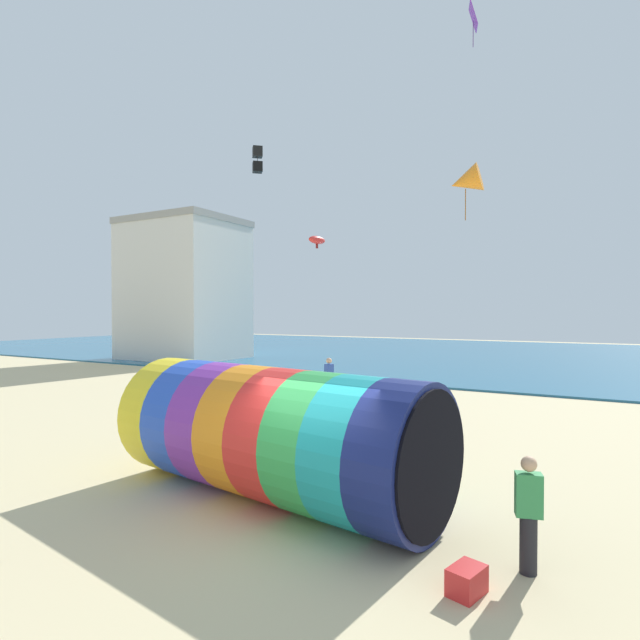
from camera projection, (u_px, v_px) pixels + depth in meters
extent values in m
plane|color=#CCBA8C|center=(315.00, 528.00, 8.57)|extent=(120.00, 120.00, 0.00)
cube|color=#236084|center=(536.00, 357.00, 40.37)|extent=(120.00, 40.00, 0.10)
cylinder|color=yellow|center=(178.00, 414.00, 11.80)|extent=(1.25, 2.71, 2.61)
cylinder|color=blue|center=(202.00, 418.00, 11.28)|extent=(1.25, 2.71, 2.61)
cylinder|color=purple|center=(228.00, 424.00, 10.75)|extent=(1.25, 2.71, 2.61)
cylinder|color=orange|center=(256.00, 429.00, 10.22)|extent=(1.25, 2.71, 2.61)
cylinder|color=red|center=(288.00, 436.00, 9.70)|extent=(1.25, 2.71, 2.61)
cylinder|color=green|center=(323.00, 443.00, 9.17)|extent=(1.25, 2.71, 2.61)
cylinder|color=teal|center=(363.00, 451.00, 8.64)|extent=(1.25, 2.71, 2.61)
cylinder|color=navy|center=(407.00, 460.00, 8.12)|extent=(1.25, 2.71, 2.61)
cylinder|color=black|center=(433.00, 465.00, 7.84)|extent=(0.42, 2.38, 2.40)
cylinder|color=black|center=(528.00, 545.00, 7.08)|extent=(0.24, 0.24, 0.82)
cube|color=#338C4C|center=(529.00, 495.00, 7.07)|extent=(0.41, 0.31, 0.61)
sphere|color=tan|center=(529.00, 464.00, 7.06)|extent=(0.22, 0.22, 0.22)
cube|color=purple|center=(473.00, 16.00, 22.80)|extent=(0.58, 0.87, 1.13)
cylinder|color=#4C1E6B|center=(473.00, 34.00, 22.81)|extent=(0.03, 0.03, 1.17)
cube|color=black|center=(257.00, 152.00, 25.24)|extent=(0.68, 0.68, 0.51)
cube|color=black|center=(257.00, 167.00, 25.26)|extent=(0.68, 0.68, 0.51)
cylinder|color=black|center=(257.00, 160.00, 25.25)|extent=(0.02, 0.02, 1.37)
cone|color=orange|center=(466.00, 181.00, 17.81)|extent=(1.30, 1.10, 1.24)
cylinder|color=#8F4F12|center=(465.00, 205.00, 17.82)|extent=(0.03, 0.03, 1.12)
ellipsoid|color=red|center=(317.00, 240.00, 24.90)|extent=(0.67, 1.27, 0.46)
cube|color=maroon|center=(317.00, 245.00, 24.90)|extent=(0.04, 0.17, 0.31)
cylinder|color=black|center=(329.00, 391.00, 20.71)|extent=(0.24, 0.24, 0.88)
cube|color=#2D4CA5|center=(329.00, 372.00, 20.69)|extent=(0.32, 0.41, 0.66)
sphere|color=tan|center=(329.00, 361.00, 20.69)|extent=(0.24, 0.24, 0.24)
cube|color=silver|center=(184.00, 293.00, 38.78)|extent=(8.30, 6.76, 10.37)
cube|color=gray|center=(184.00, 223.00, 38.69)|extent=(8.46, 6.89, 0.50)
cube|color=red|center=(467.00, 581.00, 6.56)|extent=(0.49, 0.60, 0.36)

